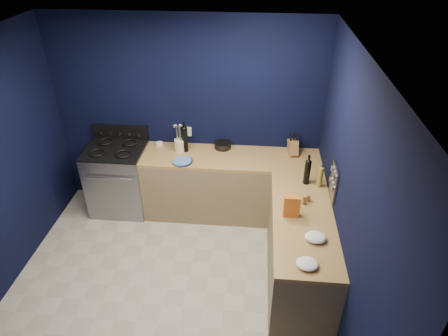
# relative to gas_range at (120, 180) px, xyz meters

# --- Properties ---
(floor) EXTENTS (3.50, 3.50, 0.02)m
(floor) POSITION_rel_gas_range_xyz_m (0.93, -1.42, -0.47)
(floor) COLOR #A9A594
(floor) RESTS_ON ground
(ceiling) EXTENTS (3.50, 3.50, 0.02)m
(ceiling) POSITION_rel_gas_range_xyz_m (0.93, -1.42, 2.15)
(ceiling) COLOR silver
(ceiling) RESTS_ON ground
(wall_back) EXTENTS (3.50, 0.02, 2.60)m
(wall_back) POSITION_rel_gas_range_xyz_m (0.93, 0.34, 0.84)
(wall_back) COLOR black
(wall_back) RESTS_ON ground
(wall_right) EXTENTS (0.02, 3.50, 2.60)m
(wall_right) POSITION_rel_gas_range_xyz_m (2.69, -1.42, 0.84)
(wall_right) COLOR black
(wall_right) RESTS_ON ground
(cab_back) EXTENTS (2.30, 0.63, 0.86)m
(cab_back) POSITION_rel_gas_range_xyz_m (1.53, 0.02, -0.03)
(cab_back) COLOR olive
(cab_back) RESTS_ON floor
(top_back) EXTENTS (2.30, 0.63, 0.04)m
(top_back) POSITION_rel_gas_range_xyz_m (1.53, 0.02, 0.42)
(top_back) COLOR brown
(top_back) RESTS_ON cab_back
(cab_right) EXTENTS (0.63, 1.67, 0.86)m
(cab_right) POSITION_rel_gas_range_xyz_m (2.37, -1.13, -0.03)
(cab_right) COLOR olive
(cab_right) RESTS_ON floor
(top_right) EXTENTS (0.63, 1.67, 0.04)m
(top_right) POSITION_rel_gas_range_xyz_m (2.37, -1.13, 0.42)
(top_right) COLOR brown
(top_right) RESTS_ON cab_right
(gas_range) EXTENTS (0.76, 0.66, 0.92)m
(gas_range) POSITION_rel_gas_range_xyz_m (0.00, 0.00, 0.00)
(gas_range) COLOR gray
(gas_range) RESTS_ON floor
(oven_door) EXTENTS (0.59, 0.02, 0.42)m
(oven_door) POSITION_rel_gas_range_xyz_m (0.00, -0.32, -0.01)
(oven_door) COLOR black
(oven_door) RESTS_ON gas_range
(cooktop) EXTENTS (0.76, 0.66, 0.03)m
(cooktop) POSITION_rel_gas_range_xyz_m (0.00, 0.00, 0.48)
(cooktop) COLOR black
(cooktop) RESTS_ON gas_range
(backguard) EXTENTS (0.76, 0.06, 0.20)m
(backguard) POSITION_rel_gas_range_xyz_m (0.00, 0.30, 0.58)
(backguard) COLOR black
(backguard) RESTS_ON gas_range
(spice_panel) EXTENTS (0.02, 0.28, 0.38)m
(spice_panel) POSITION_rel_gas_range_xyz_m (2.67, -0.87, 0.72)
(spice_panel) COLOR gray
(spice_panel) RESTS_ON wall_right
(wall_outlet) EXTENTS (0.09, 0.02, 0.13)m
(wall_outlet) POSITION_rel_gas_range_xyz_m (0.93, 0.32, 0.62)
(wall_outlet) COLOR white
(wall_outlet) RESTS_ON wall_back
(plate_stack) EXTENTS (0.27, 0.27, 0.03)m
(plate_stack) POSITION_rel_gas_range_xyz_m (0.93, -0.18, 0.46)
(plate_stack) COLOR teal
(plate_stack) RESTS_ON top_back
(ramekin) EXTENTS (0.11, 0.11, 0.04)m
(ramekin) POSITION_rel_gas_range_xyz_m (0.54, 0.24, 0.46)
(ramekin) COLOR white
(ramekin) RESTS_ON top_back
(utensil_crock) EXTENTS (0.17, 0.17, 0.17)m
(utensil_crock) POSITION_rel_gas_range_xyz_m (0.85, 0.10, 0.52)
(utensil_crock) COLOR #F1EBC2
(utensil_crock) RESTS_ON top_back
(wine_bottle_back) EXTENTS (0.08, 0.08, 0.33)m
(wine_bottle_back) POSITION_rel_gas_range_xyz_m (0.92, 0.12, 0.60)
(wine_bottle_back) COLOR black
(wine_bottle_back) RESTS_ON top_back
(lemon_basket) EXTENTS (0.28, 0.28, 0.08)m
(lemon_basket) POSITION_rel_gas_range_xyz_m (1.41, 0.23, 0.48)
(lemon_basket) COLOR black
(lemon_basket) RESTS_ON top_back
(knife_block) EXTENTS (0.15, 0.25, 0.24)m
(knife_block) POSITION_rel_gas_range_xyz_m (2.32, 0.16, 0.54)
(knife_block) COLOR brown
(knife_block) RESTS_ON top_back
(wine_bottle_right) EXTENTS (0.09, 0.09, 0.29)m
(wine_bottle_right) POSITION_rel_gas_range_xyz_m (2.44, -0.50, 0.59)
(wine_bottle_right) COLOR black
(wine_bottle_right) RESTS_ON top_right
(oil_bottle) EXTENTS (0.07, 0.07, 0.25)m
(oil_bottle) POSITION_rel_gas_range_xyz_m (2.58, -0.55, 0.57)
(oil_bottle) COLOR olive
(oil_bottle) RESTS_ON top_right
(spice_jar_near) EXTENTS (0.05, 0.05, 0.10)m
(spice_jar_near) POSITION_rel_gas_range_xyz_m (2.38, -0.90, 0.49)
(spice_jar_near) COLOR olive
(spice_jar_near) RESTS_ON top_right
(spice_jar_far) EXTENTS (0.05, 0.05, 0.08)m
(spice_jar_far) POSITION_rel_gas_range_xyz_m (2.43, -0.85, 0.48)
(spice_jar_far) COLOR olive
(spice_jar_far) RESTS_ON top_right
(crouton_bag) EXTENTS (0.17, 0.08, 0.24)m
(crouton_bag) POSITION_rel_gas_range_xyz_m (2.23, -1.11, 0.56)
(crouton_bag) COLOR #BB0D09
(crouton_bag) RESTS_ON top_right
(towel_front) EXTENTS (0.23, 0.21, 0.07)m
(towel_front) POSITION_rel_gas_range_xyz_m (2.45, -1.46, 0.48)
(towel_front) COLOR white
(towel_front) RESTS_ON top_right
(towel_end) EXTENTS (0.21, 0.20, 0.06)m
(towel_end) POSITION_rel_gas_range_xyz_m (2.34, -1.80, 0.47)
(towel_end) COLOR white
(towel_end) RESTS_ON top_right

